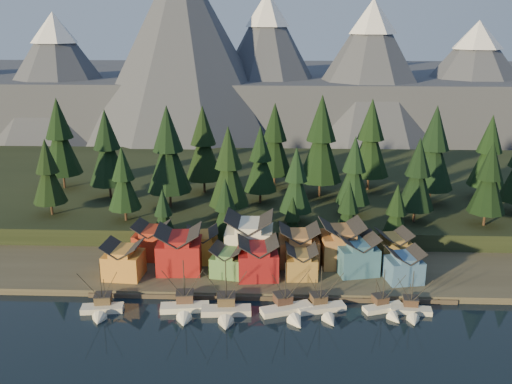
{
  "coord_description": "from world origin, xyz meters",
  "views": [
    {
      "loc": [
        1.38,
        -96.57,
        58.54
      ],
      "look_at": [
        -3.84,
        30.0,
        19.98
      ],
      "focal_mm": 40.0,
      "sensor_mm": 36.0,
      "label": 1
    }
  ],
  "objects_px": {
    "boat_5": "(387,304)",
    "house_front_1": "(179,248)",
    "boat_1": "(184,303)",
    "boat_4": "(324,305)",
    "boat_3": "(289,305)",
    "house_back_0": "(152,239)",
    "house_back_1": "(203,244)",
    "boat_6": "(412,306)",
    "house_front_0": "(123,259)",
    "boat_0": "(101,303)",
    "boat_2": "(226,305)"
  },
  "relations": [
    {
      "from": "boat_4",
      "to": "house_back_0",
      "type": "bearing_deg",
      "value": 133.5
    },
    {
      "from": "boat_3",
      "to": "house_front_0",
      "type": "distance_m",
      "value": 40.25
    },
    {
      "from": "boat_1",
      "to": "boat_4",
      "type": "height_order",
      "value": "boat_1"
    },
    {
      "from": "boat_1",
      "to": "boat_2",
      "type": "relative_size",
      "value": 0.97
    },
    {
      "from": "house_back_0",
      "to": "boat_3",
      "type": "bearing_deg",
      "value": -31.97
    },
    {
      "from": "boat_6",
      "to": "house_back_1",
      "type": "xyz_separation_m",
      "value": [
        -46.13,
        22.23,
        3.93
      ]
    },
    {
      "from": "boat_1",
      "to": "house_front_1",
      "type": "distance_m",
      "value": 18.79
    },
    {
      "from": "boat_0",
      "to": "house_front_1",
      "type": "height_order",
      "value": "house_front_1"
    },
    {
      "from": "house_front_0",
      "to": "house_back_0",
      "type": "bearing_deg",
      "value": 74.02
    },
    {
      "from": "boat_3",
      "to": "house_back_0",
      "type": "height_order",
      "value": "boat_3"
    },
    {
      "from": "boat_5",
      "to": "house_front_1",
      "type": "height_order",
      "value": "house_front_1"
    },
    {
      "from": "boat_1",
      "to": "boat_4",
      "type": "xyz_separation_m",
      "value": [
        28.81,
        1.07,
        -0.39
      ]
    },
    {
      "from": "boat_4",
      "to": "house_back_0",
      "type": "height_order",
      "value": "house_back_0"
    },
    {
      "from": "boat_0",
      "to": "boat_1",
      "type": "distance_m",
      "value": 17.2
    },
    {
      "from": "boat_2",
      "to": "house_front_1",
      "type": "height_order",
      "value": "house_front_1"
    },
    {
      "from": "boat_0",
      "to": "house_front_1",
      "type": "bearing_deg",
      "value": 47.35
    },
    {
      "from": "boat_3",
      "to": "boat_4",
      "type": "height_order",
      "value": "boat_3"
    },
    {
      "from": "house_front_0",
      "to": "house_front_1",
      "type": "height_order",
      "value": "house_front_1"
    },
    {
      "from": "boat_1",
      "to": "boat_2",
      "type": "height_order",
      "value": "boat_2"
    },
    {
      "from": "boat_2",
      "to": "house_front_0",
      "type": "height_order",
      "value": "boat_2"
    },
    {
      "from": "boat_1",
      "to": "boat_3",
      "type": "bearing_deg",
      "value": -6.45
    },
    {
      "from": "boat_4",
      "to": "boat_6",
      "type": "bearing_deg",
      "value": -15.81
    },
    {
      "from": "boat_0",
      "to": "boat_2",
      "type": "height_order",
      "value": "boat_2"
    },
    {
      "from": "boat_2",
      "to": "house_back_1",
      "type": "height_order",
      "value": "boat_2"
    },
    {
      "from": "boat_5",
      "to": "house_front_0",
      "type": "distance_m",
      "value": 59.35
    },
    {
      "from": "boat_0",
      "to": "house_back_1",
      "type": "height_order",
      "value": "boat_0"
    },
    {
      "from": "boat_4",
      "to": "house_back_1",
      "type": "distance_m",
      "value": 35.99
    },
    {
      "from": "house_back_0",
      "to": "boat_1",
      "type": "bearing_deg",
      "value": -59.86
    },
    {
      "from": "boat_0",
      "to": "boat_5",
      "type": "xyz_separation_m",
      "value": [
        59.07,
        2.88,
        -0.5
      ]
    },
    {
      "from": "boat_1",
      "to": "boat_5",
      "type": "relative_size",
      "value": 1.23
    },
    {
      "from": "boat_2",
      "to": "house_back_0",
      "type": "distance_m",
      "value": 33.52
    },
    {
      "from": "boat_6",
      "to": "house_back_0",
      "type": "distance_m",
      "value": 63.75
    },
    {
      "from": "boat_4",
      "to": "house_front_1",
      "type": "distance_m",
      "value": 37.08
    },
    {
      "from": "boat_1",
      "to": "boat_4",
      "type": "distance_m",
      "value": 28.83
    },
    {
      "from": "boat_2",
      "to": "boat_3",
      "type": "bearing_deg",
      "value": 1.05
    },
    {
      "from": "boat_2",
      "to": "house_back_0",
      "type": "xyz_separation_m",
      "value": [
        -20.73,
        26.07,
        3.79
      ]
    },
    {
      "from": "boat_1",
      "to": "house_front_0",
      "type": "distance_m",
      "value": 21.5
    },
    {
      "from": "house_front_1",
      "to": "boat_1",
      "type": "bearing_deg",
      "value": -80.87
    },
    {
      "from": "boat_2",
      "to": "boat_4",
      "type": "height_order",
      "value": "boat_2"
    },
    {
      "from": "boat_2",
      "to": "house_front_1",
      "type": "bearing_deg",
      "value": 119.71
    },
    {
      "from": "boat_3",
      "to": "house_front_1",
      "type": "height_order",
      "value": "house_front_1"
    },
    {
      "from": "boat_3",
      "to": "house_back_0",
      "type": "bearing_deg",
      "value": 122.19
    },
    {
      "from": "boat_2",
      "to": "boat_5",
      "type": "height_order",
      "value": "boat_2"
    },
    {
      "from": "boat_6",
      "to": "house_front_0",
      "type": "xyz_separation_m",
      "value": [
        -63.1,
        12.6,
        3.96
      ]
    },
    {
      "from": "house_front_0",
      "to": "boat_2",
      "type": "bearing_deg",
      "value": -26.44
    },
    {
      "from": "boat_3",
      "to": "house_back_0",
      "type": "distance_m",
      "value": 41.96
    },
    {
      "from": "boat_6",
      "to": "house_front_0",
      "type": "height_order",
      "value": "house_front_0"
    },
    {
      "from": "boat_3",
      "to": "house_front_1",
      "type": "distance_m",
      "value": 31.34
    },
    {
      "from": "boat_1",
      "to": "house_back_0",
      "type": "bearing_deg",
      "value": 108.64
    },
    {
      "from": "boat_1",
      "to": "house_back_1",
      "type": "relative_size",
      "value": 1.43
    }
  ]
}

